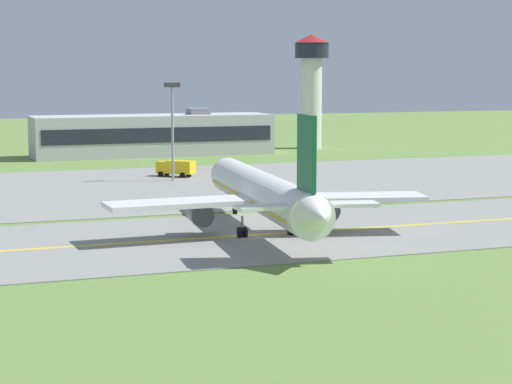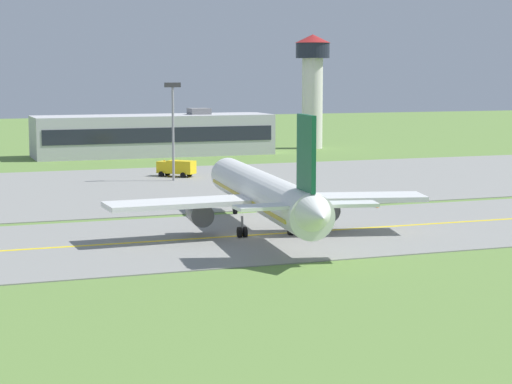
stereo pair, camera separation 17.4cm
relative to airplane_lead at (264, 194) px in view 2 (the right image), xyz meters
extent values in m
plane|color=olive|center=(-2.28, -0.60, -4.13)|extent=(500.00, 500.00, 0.00)
cube|color=gray|center=(-2.28, -0.60, -4.08)|extent=(240.00, 28.00, 0.10)
cube|color=gray|center=(7.72, 41.40, -4.08)|extent=(140.00, 52.00, 0.10)
cube|color=yellow|center=(-2.28, -0.60, -4.03)|extent=(220.00, 0.60, 0.01)
cylinder|color=white|center=(0.05, 0.49, 0.07)|extent=(7.62, 34.23, 4.00)
cone|color=white|center=(2.00, 18.58, 0.07)|extent=(4.06, 2.99, 3.80)
cone|color=white|center=(-1.92, -17.81, 0.47)|extent=(3.72, 3.55, 3.40)
cube|color=gold|center=(0.05, 0.49, -0.43)|extent=(7.41, 31.54, 0.36)
cube|color=#1E232D|center=(1.77, 16.39, 0.77)|extent=(3.57, 2.15, 0.70)
cube|color=white|center=(-8.63, -0.79, -0.43)|extent=(15.15, 5.28, 0.50)
cylinder|color=#47474C|center=(-6.43, 0.98, -1.83)|extent=(2.65, 3.63, 2.30)
cylinder|color=black|center=(-6.26, 2.57, -1.83)|extent=(2.11, 0.47, 2.10)
cube|color=white|center=(8.27, -2.61, -0.43)|extent=(15.72, 8.32, 0.50)
cylinder|color=#47474C|center=(6.49, -0.41, -1.83)|extent=(2.65, 3.63, 2.30)
cylinder|color=black|center=(6.67, 1.18, -1.83)|extent=(2.11, 0.47, 2.10)
cube|color=#145938|center=(-1.56, -14.43, 5.32)|extent=(0.87, 4.42, 6.50)
cube|color=white|center=(-4.76, -14.28, 0.87)|extent=(6.01, 2.42, 0.30)
cube|color=white|center=(1.60, -14.97, 0.87)|extent=(6.37, 3.61, 0.30)
cylinder|color=slate|center=(1.45, 13.41, -2.76)|extent=(0.24, 0.24, 1.65)
cylinder|color=black|center=(1.45, 13.41, -3.58)|extent=(0.47, 1.13, 1.10)
cylinder|color=slate|center=(-2.75, -1.22, -2.76)|extent=(0.24, 0.24, 1.65)
cylinder|color=black|center=(-3.02, -1.19, -3.58)|extent=(0.47, 1.13, 1.10)
cylinder|color=black|center=(-2.47, -1.25, -3.58)|extent=(0.47, 1.13, 1.10)
cylinder|color=slate|center=(2.42, -1.78, -2.76)|extent=(0.24, 0.24, 1.65)
cylinder|color=black|center=(2.15, -1.75, -3.58)|extent=(0.47, 1.13, 1.10)
cylinder|color=black|center=(2.70, -1.81, -3.58)|extent=(0.47, 1.13, 1.10)
cube|color=yellow|center=(3.57, 54.31, -2.63)|extent=(2.68, 2.69, 1.80)
cube|color=#1E232D|center=(3.02, 54.83, -2.32)|extent=(1.35, 1.42, 0.81)
cube|color=yellow|center=(5.75, 52.25, -2.53)|extent=(4.50, 4.41, 2.00)
cylinder|color=orange|center=(3.57, 54.31, -1.63)|extent=(0.20, 0.20, 0.18)
cylinder|color=black|center=(2.89, 53.58, -3.68)|extent=(0.86, 0.84, 0.90)
cylinder|color=black|center=(4.26, 55.04, -3.68)|extent=(0.86, 0.84, 0.90)
cylinder|color=black|center=(5.64, 50.91, -3.68)|extent=(0.86, 0.84, 0.90)
cylinder|color=black|center=(7.09, 52.43, -3.68)|extent=(0.86, 0.84, 0.90)
cube|color=#B2B2B7|center=(10.90, 91.28, -0.18)|extent=(46.44, 12.14, 7.90)
cube|color=#1E232D|center=(10.90, 85.16, 0.21)|extent=(44.58, 0.10, 2.84)
cube|color=slate|center=(20.19, 91.28, 4.37)|extent=(4.00, 4.00, 1.20)
cylinder|color=silver|center=(46.84, 96.41, 5.43)|extent=(4.40, 4.40, 19.13)
cylinder|color=#1E232D|center=(46.84, 96.41, 16.60)|extent=(7.20, 7.20, 3.20)
cone|color=maroon|center=(46.84, 96.41, 19.10)|extent=(7.60, 7.60, 1.80)
cylinder|color=gray|center=(3.29, 47.69, 2.87)|extent=(0.36, 0.36, 14.00)
cube|color=#333333|center=(3.29, 47.69, 10.22)|extent=(2.40, 0.50, 0.70)
cone|color=orange|center=(19.06, 12.20, -3.83)|extent=(0.44, 0.44, 0.60)
camera|label=1|loc=(-32.48, -86.82, 12.15)|focal=65.44mm
camera|label=2|loc=(-32.32, -86.88, 12.15)|focal=65.44mm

